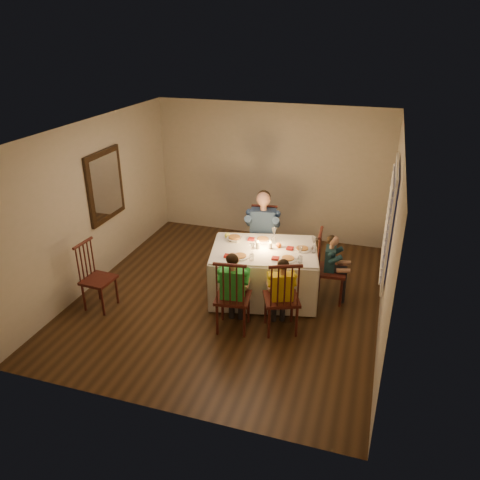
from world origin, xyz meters
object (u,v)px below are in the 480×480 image
(chair_end, at_px, (329,299))
(child_green, at_px, (233,328))
(adult, at_px, (262,269))
(serving_bowl, at_px, (234,239))
(child_yellow, at_px, (280,329))
(chair_adult, at_px, (262,269))
(chair_near_left, at_px, (233,328))
(dining_table, at_px, (264,263))
(child_teal, at_px, (329,299))
(chair_extra, at_px, (102,307))
(chair_near_right, at_px, (280,329))

(chair_end, bearing_deg, child_green, 131.41)
(adult, xyz_separation_m, serving_bowl, (-0.27, -0.70, 0.85))
(child_yellow, relative_size, serving_bowl, 4.87)
(chair_adult, xyz_separation_m, chair_near_left, (0.06, -1.79, 0.00))
(chair_end, relative_size, child_yellow, 1.01)
(chair_adult, bearing_deg, child_green, -96.26)
(chair_adult, relative_size, adult, 0.79)
(dining_table, bearing_deg, child_teal, 0.30)
(dining_table, bearing_deg, child_green, -113.43)
(dining_table, height_order, serving_bowl, serving_bowl)
(adult, distance_m, child_yellow, 1.77)
(child_green, xyz_separation_m, child_yellow, (0.64, 0.16, 0.00))
(chair_end, bearing_deg, dining_table, 99.14)
(chair_end, bearing_deg, chair_adult, 59.98)
(chair_extra, distance_m, serving_bowl, 2.25)
(chair_near_left, distance_m, child_teal, 1.66)
(chair_near_right, height_order, child_green, child_green)
(adult, bearing_deg, chair_near_right, -74.99)
(child_yellow, xyz_separation_m, child_teal, (0.54, 1.01, 0.00))
(chair_end, relative_size, child_green, 0.95)
(chair_near_right, relative_size, adult, 0.79)
(chair_end, xyz_separation_m, adult, (-1.24, 0.62, 0.00))
(chair_extra, bearing_deg, chair_adult, -43.12)
(dining_table, bearing_deg, chair_end, 0.30)
(adult, relative_size, child_yellow, 1.28)
(chair_near_left, relative_size, child_teal, 1.05)
(child_yellow, bearing_deg, child_green, -7.58)
(chair_adult, bearing_deg, child_teal, -34.62)
(chair_near_right, bearing_deg, chair_extra, -16.86)
(chair_end, height_order, child_teal, chair_end)
(chair_near_right, height_order, child_teal, chair_near_right)
(dining_table, bearing_deg, serving_bowl, 152.11)
(chair_end, height_order, child_green, child_green)
(chair_near_right, xyz_separation_m, chair_extra, (-2.70, -0.23, 0.00))
(chair_adult, height_order, child_green, child_green)
(chair_near_right, relative_size, child_green, 0.95)
(chair_near_left, xyz_separation_m, chair_extra, (-2.06, -0.07, 0.00))
(dining_table, relative_size, serving_bowl, 7.81)
(adult, bearing_deg, chair_extra, -145.18)
(dining_table, distance_m, adult, 1.05)
(dining_table, distance_m, chair_adult, 1.05)
(chair_near_right, xyz_separation_m, serving_bowl, (-0.97, 0.93, 0.85))
(chair_end, distance_m, serving_bowl, 1.74)
(chair_near_left, bearing_deg, chair_extra, -5.33)
(chair_adult, height_order, chair_extra, chair_adult)
(chair_extra, bearing_deg, serving_bowl, -52.02)
(child_yellow, distance_m, serving_bowl, 1.59)
(chair_near_right, relative_size, chair_end, 1.00)
(dining_table, relative_size, adult, 1.25)
(chair_near_left, xyz_separation_m, serving_bowl, (-0.33, 1.10, 0.85))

